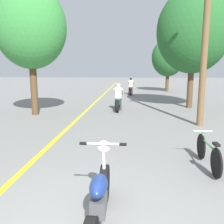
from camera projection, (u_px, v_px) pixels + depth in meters
lane_stripe_center at (94, 103)px, 15.16m from camera, size 0.14×48.00×0.01m
utility_pole at (206, 25)px, 8.53m from camera, size 1.10×0.24×7.24m
roadside_tree_right_near at (193, 31)px, 12.72m from camera, size 3.93×3.53×6.42m
roadside_tree_right_far at (168, 58)px, 22.60m from camera, size 3.12×2.81×5.05m
roadside_tree_left at (30, 27)px, 10.69m from camera, size 3.26×2.94×5.91m
motorcycle_foreground at (99, 198)px, 3.22m from camera, size 0.72×2.03×1.06m
motorcycle_rider_lead at (118, 100)px, 12.55m from camera, size 0.50×2.07×1.41m
motorcycle_rider_far at (131, 88)px, 20.24m from camera, size 0.50×2.08×1.44m
bicycle_parked at (208, 153)px, 5.22m from camera, size 0.44×1.65×0.72m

